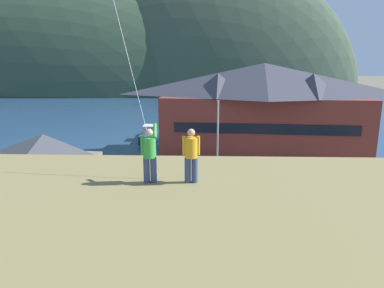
{
  "coord_description": "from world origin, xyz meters",
  "views": [
    {
      "loc": [
        1.24,
        -20.46,
        10.68
      ],
      "look_at": [
        0.19,
        9.0,
        3.84
      ],
      "focal_mm": 32.38,
      "sensor_mm": 36.0,
      "label": 1
    }
  ],
  "objects_px": {
    "storage_shed_near_lot": "(46,168)",
    "parked_car_front_row_silver": "(171,209)",
    "parked_car_back_row_right": "(245,214)",
    "moored_boat_outer_mooring": "(199,134)",
    "parking_light_pole": "(218,135)",
    "harbor_lodge": "(263,107)",
    "person_kite_flyer": "(150,153)",
    "storage_shed_waterside": "(183,132)",
    "parked_car_mid_row_far": "(323,187)",
    "moored_boat_wharfside": "(150,134)",
    "parked_car_front_row_red": "(206,180)",
    "wharf_dock": "(177,131)",
    "person_companion": "(191,154)"
  },
  "relations": [
    {
      "from": "storage_shed_near_lot",
      "to": "parked_car_front_row_silver",
      "type": "distance_m",
      "value": 10.55
    },
    {
      "from": "storage_shed_near_lot",
      "to": "parked_car_back_row_right",
      "type": "distance_m",
      "value": 15.42
    },
    {
      "from": "moored_boat_outer_mooring",
      "to": "parking_light_pole",
      "type": "xyz_separation_m",
      "value": [
        2.04,
        -18.68,
        3.6
      ]
    },
    {
      "from": "harbor_lodge",
      "to": "moored_boat_outer_mooring",
      "type": "distance_m",
      "value": 12.74
    },
    {
      "from": "moored_boat_outer_mooring",
      "to": "person_kite_flyer",
      "type": "bearing_deg",
      "value": -91.31
    },
    {
      "from": "storage_shed_near_lot",
      "to": "storage_shed_waterside",
      "type": "bearing_deg",
      "value": 59.85
    },
    {
      "from": "parked_car_mid_row_far",
      "to": "parking_light_pole",
      "type": "bearing_deg",
      "value": 151.86
    },
    {
      "from": "moored_boat_wharfside",
      "to": "storage_shed_near_lot",
      "type": "bearing_deg",
      "value": -100.08
    },
    {
      "from": "parked_car_mid_row_far",
      "to": "parked_car_front_row_silver",
      "type": "relative_size",
      "value": 1.02
    },
    {
      "from": "parked_car_mid_row_far",
      "to": "parked_car_front_row_silver",
      "type": "distance_m",
      "value": 12.74
    },
    {
      "from": "storage_shed_near_lot",
      "to": "storage_shed_waterside",
      "type": "xyz_separation_m",
      "value": [
        9.56,
        16.46,
        -0.27
      ]
    },
    {
      "from": "parked_car_mid_row_far",
      "to": "person_kite_flyer",
      "type": "height_order",
      "value": "person_kite_flyer"
    },
    {
      "from": "parked_car_front_row_red",
      "to": "person_kite_flyer",
      "type": "height_order",
      "value": "person_kite_flyer"
    },
    {
      "from": "storage_shed_near_lot",
      "to": "wharf_dock",
      "type": "relative_size",
      "value": 0.57
    },
    {
      "from": "parked_car_front_row_silver",
      "to": "person_kite_flyer",
      "type": "relative_size",
      "value": 2.28
    },
    {
      "from": "parked_car_front_row_silver",
      "to": "person_companion",
      "type": "xyz_separation_m",
      "value": [
        1.83,
        -11.27,
        6.86
      ]
    },
    {
      "from": "parked_car_mid_row_far",
      "to": "parking_light_pole",
      "type": "relative_size",
      "value": 0.59
    },
    {
      "from": "parked_car_front_row_red",
      "to": "parking_light_pole",
      "type": "height_order",
      "value": "parking_light_pole"
    },
    {
      "from": "person_kite_flyer",
      "to": "storage_shed_waterside",
      "type": "bearing_deg",
      "value": 91.54
    },
    {
      "from": "harbor_lodge",
      "to": "wharf_dock",
      "type": "height_order",
      "value": "harbor_lodge"
    },
    {
      "from": "parking_light_pole",
      "to": "person_kite_flyer",
      "type": "distance_m",
      "value": 21.08
    },
    {
      "from": "storage_shed_near_lot",
      "to": "person_companion",
      "type": "relative_size",
      "value": 4.59
    },
    {
      "from": "harbor_lodge",
      "to": "wharf_dock",
      "type": "xyz_separation_m",
      "value": [
        -11.18,
        12.27,
        -5.37
      ]
    },
    {
      "from": "wharf_dock",
      "to": "parked_car_back_row_right",
      "type": "bearing_deg",
      "value": -77.52
    },
    {
      "from": "person_kite_flyer",
      "to": "harbor_lodge",
      "type": "bearing_deg",
      "value": 74.26
    },
    {
      "from": "parked_car_mid_row_far",
      "to": "parked_car_back_row_right",
      "type": "bearing_deg",
      "value": -141.97
    },
    {
      "from": "parked_car_mid_row_far",
      "to": "wharf_dock",
      "type": "bearing_deg",
      "value": 117.63
    },
    {
      "from": "parked_car_front_row_red",
      "to": "moored_boat_outer_mooring",
      "type": "bearing_deg",
      "value": 92.53
    },
    {
      "from": "moored_boat_outer_mooring",
      "to": "person_kite_flyer",
      "type": "relative_size",
      "value": 4.01
    },
    {
      "from": "storage_shed_near_lot",
      "to": "storage_shed_waterside",
      "type": "height_order",
      "value": "storage_shed_near_lot"
    },
    {
      "from": "moored_boat_wharfside",
      "to": "parked_car_back_row_right",
      "type": "xyz_separation_m",
      "value": [
        10.6,
        -27.61,
        0.34
      ]
    },
    {
      "from": "harbor_lodge",
      "to": "person_companion",
      "type": "bearing_deg",
      "value": -103.45
    },
    {
      "from": "wharf_dock",
      "to": "parked_car_front_row_red",
      "type": "xyz_separation_m",
      "value": [
        4.48,
        -25.11,
        0.71
      ]
    },
    {
      "from": "moored_boat_wharfside",
      "to": "moored_boat_outer_mooring",
      "type": "height_order",
      "value": "same"
    },
    {
      "from": "parked_car_back_row_right",
      "to": "wharf_dock",
      "type": "bearing_deg",
      "value": 102.48
    },
    {
      "from": "harbor_lodge",
      "to": "parked_car_back_row_right",
      "type": "height_order",
      "value": "harbor_lodge"
    },
    {
      "from": "wharf_dock",
      "to": "person_companion",
      "type": "height_order",
      "value": "person_companion"
    },
    {
      "from": "moored_boat_wharfside",
      "to": "parked_car_mid_row_far",
      "type": "distance_m",
      "value": 28.28
    },
    {
      "from": "storage_shed_near_lot",
      "to": "harbor_lodge",
      "type": "bearing_deg",
      "value": 39.86
    },
    {
      "from": "storage_shed_near_lot",
      "to": "parked_car_front_row_silver",
      "type": "height_order",
      "value": "storage_shed_near_lot"
    },
    {
      "from": "parked_car_front_row_silver",
      "to": "person_companion",
      "type": "bearing_deg",
      "value": -80.78
    },
    {
      "from": "person_companion",
      "to": "parking_light_pole",
      "type": "bearing_deg",
      "value": 85.44
    },
    {
      "from": "storage_shed_waterside",
      "to": "person_kite_flyer",
      "type": "xyz_separation_m",
      "value": [
        0.83,
        -31.0,
        5.33
      ]
    },
    {
      "from": "parked_car_mid_row_far",
      "to": "parked_car_front_row_silver",
      "type": "height_order",
      "value": "same"
    },
    {
      "from": "storage_shed_near_lot",
      "to": "person_companion",
      "type": "xyz_separation_m",
      "value": [
        11.7,
        -14.51,
        5.04
      ]
    },
    {
      "from": "person_companion",
      "to": "moored_boat_wharfside",
      "type": "bearing_deg",
      "value": 101.02
    },
    {
      "from": "parked_car_mid_row_far",
      "to": "parked_car_back_row_right",
      "type": "xyz_separation_m",
      "value": [
        -6.84,
        -5.35,
        0.0
      ]
    },
    {
      "from": "moored_boat_wharfside",
      "to": "parked_car_front_row_silver",
      "type": "bearing_deg",
      "value": -78.23
    },
    {
      "from": "parked_car_front_row_red",
      "to": "harbor_lodge",
      "type": "bearing_deg",
      "value": 62.44
    },
    {
      "from": "parked_car_front_row_red",
      "to": "person_kite_flyer",
      "type": "distance_m",
      "value": 18.92
    }
  ]
}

